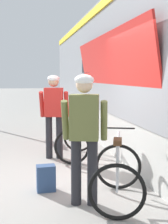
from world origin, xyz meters
TOP-DOWN VIEW (x-y plane):
  - ground_plane at (0.00, 0.00)m, footprint 80.00×80.00m
  - cyclist_near_in_olive at (0.21, -0.99)m, footprint 0.66×0.42m
  - cyclist_far_in_red at (0.05, 1.40)m, footprint 0.65×0.40m
  - bicycle_near_silver at (0.66, -1.04)m, footprint 1.02×1.24m
  - bicycle_far_red at (0.49, 1.35)m, footprint 1.00×1.24m
  - backpack_on_platform at (-0.27, -0.41)m, footprint 0.29×0.19m

SIDE VIEW (x-z plane):
  - ground_plane at x=0.00m, z-range 0.00..0.00m
  - backpack_on_platform at x=-0.27m, z-range 0.00..0.40m
  - bicycle_near_silver at x=0.66m, z-range -0.09..0.89m
  - bicycle_far_red at x=0.49m, z-range -0.09..0.89m
  - cyclist_near_in_olive at x=0.21m, z-range 0.17..1.94m
  - cyclist_far_in_red at x=0.05m, z-range 0.17..1.94m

